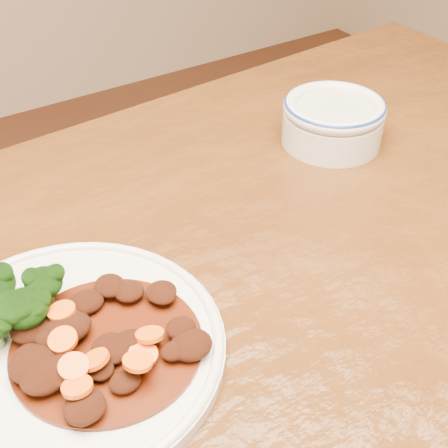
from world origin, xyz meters
TOP-DOWN VIEW (x-y plane):
  - dining_table at (-0.00, 0.00)m, footprint 1.56×1.00m
  - dinner_plate at (-0.11, 0.07)m, footprint 0.28×0.28m
  - mince_stew at (-0.09, 0.05)m, footprint 0.17×0.17m
  - dip_bowl at (0.32, 0.23)m, footprint 0.13×0.13m

SIDE VIEW (x-z plane):
  - dining_table at x=0.00m, z-range 0.30..1.05m
  - dinner_plate at x=-0.11m, z-range 0.75..0.77m
  - mince_stew at x=-0.09m, z-range 0.76..0.79m
  - dip_bowl at x=0.32m, z-range 0.75..0.81m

